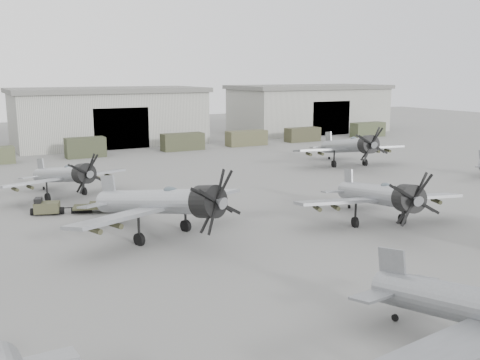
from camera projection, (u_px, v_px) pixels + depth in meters
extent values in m
plane|color=slate|center=(400.00, 268.00, 30.46)|extent=(220.00, 220.00, 0.00)
cube|color=#AFB0A4|center=(109.00, 118.00, 83.09)|extent=(28.00, 14.00, 8.00)
cube|color=#60605C|center=(108.00, 90.00, 82.23)|extent=(29.00, 14.80, 0.70)
cube|color=black|center=(122.00, 129.00, 77.43)|extent=(8.12, 0.40, 6.00)
cube|color=#AFB0A4|center=(309.00, 110.00, 100.86)|extent=(28.00, 14.00, 8.00)
cube|color=#60605C|center=(309.00, 87.00, 100.00)|extent=(29.00, 14.80, 0.70)
cube|color=black|center=(331.00, 118.00, 95.20)|extent=(8.12, 0.40, 6.00)
cube|color=#333825|center=(85.00, 147.00, 70.26)|extent=(5.09, 2.20, 2.61)
cube|color=#383B26|center=(183.00, 142.00, 76.73)|extent=(6.10, 2.20, 2.44)
cube|color=#4A4A30|center=(247.00, 138.00, 81.67)|extent=(6.35, 2.20, 2.28)
cube|color=#393925|center=(303.00, 135.00, 86.55)|extent=(5.80, 2.20, 2.23)
cube|color=#3F462E|center=(368.00, 130.00, 92.98)|extent=(6.27, 2.20, 2.48)
cube|color=gray|center=(392.00, 269.00, 23.80)|extent=(0.29, 1.69, 2.02)
cylinder|color=black|center=(395.00, 318.00, 23.99)|extent=(0.15, 0.33, 0.32)
cylinder|color=#9B9FA4|center=(154.00, 202.00, 36.19)|extent=(5.61, 11.33, 3.39)
cylinder|color=black|center=(208.00, 202.00, 32.77)|extent=(2.54, 2.34, 2.26)
cube|color=#9B9FA4|center=(161.00, 207.00, 35.82)|extent=(13.52, 7.05, 0.61)
cube|color=#9B9FA4|center=(109.00, 189.00, 39.41)|extent=(0.76, 1.73, 2.17)
ellipsoid|color=#3F4C54|center=(171.00, 191.00, 34.88)|extent=(1.07, 1.45, 0.61)
cylinder|color=black|center=(139.00, 240.00, 34.50)|extent=(0.59, 0.92, 0.87)
cylinder|color=black|center=(186.00, 226.00, 37.56)|extent=(0.59, 0.92, 0.87)
cylinder|color=black|center=(113.00, 221.00, 39.68)|extent=(0.24, 0.37, 0.35)
cylinder|color=#92949A|center=(375.00, 194.00, 39.37)|extent=(4.21, 10.49, 3.09)
cylinder|color=black|center=(409.00, 198.00, 34.80)|extent=(2.22, 2.00, 2.05)
cube|color=#92949A|center=(379.00, 199.00, 38.86)|extent=(12.48, 5.38, 0.55)
cube|color=#92949A|center=(349.00, 180.00, 43.78)|extent=(0.55, 1.62, 1.97)
ellipsoid|color=#3F4C54|center=(386.00, 187.00, 37.69)|extent=(0.89, 1.30, 0.55)
cylinder|color=black|center=(355.00, 222.00, 38.56)|extent=(0.48, 0.84, 0.79)
cylinder|color=black|center=(402.00, 219.00, 39.40)|extent=(0.48, 0.84, 0.79)
cylinder|color=black|center=(349.00, 207.00, 43.92)|extent=(0.20, 0.34, 0.32)
cylinder|color=#979A9F|center=(61.00, 175.00, 47.80)|extent=(3.83, 9.69, 2.85)
cylinder|color=black|center=(84.00, 174.00, 44.62)|extent=(2.05, 1.84, 1.90)
cube|color=#979A9F|center=(64.00, 178.00, 47.45)|extent=(11.52, 4.91, 0.51)
cube|color=#979A9F|center=(41.00, 167.00, 50.81)|extent=(0.50, 1.49, 1.82)
ellipsoid|color=#3F4C54|center=(68.00, 168.00, 46.60)|extent=(0.81, 1.20, 0.51)
cylinder|color=black|center=(48.00, 197.00, 46.44)|extent=(0.44, 0.77, 0.73)
cylinder|color=black|center=(84.00, 191.00, 48.78)|extent=(0.44, 0.77, 0.73)
cylinder|color=black|center=(44.00, 188.00, 51.01)|extent=(0.18, 0.31, 0.29)
cylinder|color=gray|center=(347.00, 146.00, 63.97)|extent=(4.04, 11.51, 3.37)
cylinder|color=black|center=(368.00, 144.00, 59.04)|extent=(2.37, 2.11, 2.24)
cube|color=gray|center=(349.00, 149.00, 63.42)|extent=(13.67, 5.22, 0.61)
cube|color=gray|center=(329.00, 139.00, 68.71)|extent=(0.51, 1.78, 2.15)
ellipsoid|color=#3F4C54|center=(354.00, 139.00, 62.15)|extent=(0.91, 1.40, 0.60)
cylinder|color=black|center=(334.00, 164.00, 63.00)|extent=(0.48, 0.91, 0.86)
cylinder|color=black|center=(365.00, 162.00, 64.11)|extent=(0.48, 0.91, 0.86)
cylinder|color=black|center=(329.00, 158.00, 68.88)|extent=(0.20, 0.36, 0.34)
cube|color=#3C3C27|center=(47.00, 207.00, 41.95)|extent=(2.13, 1.66, 0.83)
cube|color=black|center=(38.00, 201.00, 41.73)|extent=(0.78, 1.05, 0.52)
cylinder|color=black|center=(47.00, 211.00, 42.01)|extent=(1.37, 0.93, 0.58)
cylinder|color=black|center=(65.00, 208.00, 42.22)|extent=(1.22, 0.46, 0.08)
cube|color=#3C3C27|center=(99.00, 206.00, 42.70)|extent=(4.21, 2.59, 0.19)
cylinder|color=black|center=(99.00, 209.00, 42.75)|extent=(1.63, 0.91, 0.46)
cylinder|color=#3C3C27|center=(99.00, 204.00, 42.66)|extent=(1.49, 0.76, 0.33)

